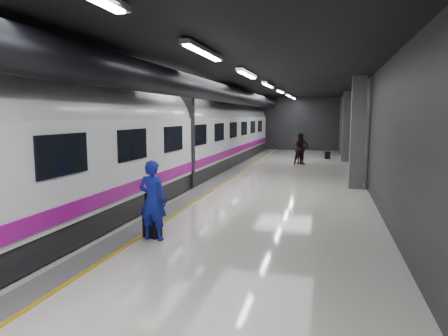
% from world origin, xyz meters
% --- Properties ---
extents(ground, '(40.00, 40.00, 0.00)m').
position_xyz_m(ground, '(0.00, 0.00, 0.00)').
color(ground, silver).
rests_on(ground, ground).
extents(platform_hall, '(10.02, 40.02, 4.51)m').
position_xyz_m(platform_hall, '(-0.29, 0.96, 3.54)').
color(platform_hall, black).
rests_on(platform_hall, ground).
extents(train, '(3.05, 38.00, 4.05)m').
position_xyz_m(train, '(-3.25, -0.00, 2.07)').
color(train, black).
rests_on(train, ground).
extents(traveler_main, '(0.73, 0.50, 1.91)m').
position_xyz_m(traveler_main, '(-0.55, -6.45, 0.96)').
color(traveler_main, '#1A23C5').
rests_on(traveler_main, ground).
extents(suitcase_main, '(0.47, 0.37, 0.67)m').
position_xyz_m(suitcase_main, '(-0.65, -6.30, 0.34)').
color(suitcase_main, black).
rests_on(suitcase_main, ground).
extents(shoulder_bag, '(0.35, 0.28, 0.42)m').
position_xyz_m(shoulder_bag, '(-0.65, -6.31, 0.88)').
color(shoulder_bag, black).
rests_on(shoulder_bag, suitcase_main).
extents(traveler_far_a, '(1.16, 1.06, 1.92)m').
position_xyz_m(traveler_far_a, '(1.84, 9.44, 0.96)').
color(traveler_far_a, black).
rests_on(traveler_far_a, ground).
extents(traveler_far_b, '(1.12, 0.53, 1.86)m').
position_xyz_m(traveler_far_b, '(1.79, 9.88, 0.93)').
color(traveler_far_b, maroon).
rests_on(traveler_far_b, ground).
extents(suitcase_far, '(0.39, 0.30, 0.51)m').
position_xyz_m(suitcase_far, '(3.40, 13.21, 0.26)').
color(suitcase_far, black).
rests_on(suitcase_far, ground).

